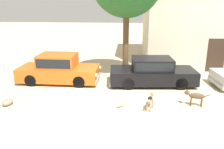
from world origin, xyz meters
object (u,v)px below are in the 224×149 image
(stray_cat, at_px, (121,105))
(stray_dog_tan, at_px, (195,96))
(parked_sedan_second, at_px, (152,72))
(stray_dog_spotted, at_px, (150,99))
(parked_sedan_nearest, at_px, (59,69))

(stray_cat, bearing_deg, stray_dog_tan, 135.09)
(parked_sedan_second, xyz_separation_m, stray_dog_tan, (1.52, -2.56, -0.26))
(stray_dog_tan, bearing_deg, parked_sedan_second, -49.06)
(stray_dog_tan, bearing_deg, stray_dog_spotted, 23.68)
(stray_dog_spotted, relative_size, stray_dog_tan, 0.93)
(parked_sedan_nearest, xyz_separation_m, stray_cat, (3.52, -2.95, -0.68))
(parked_sedan_nearest, height_order, stray_dog_spotted, parked_sedan_nearest)
(parked_sedan_second, height_order, stray_cat, parked_sedan_second)
(parked_sedan_second, relative_size, stray_cat, 9.54)
(stray_cat, bearing_deg, stray_dog_spotted, 122.72)
(parked_sedan_nearest, bearing_deg, stray_cat, -39.19)
(parked_sedan_second, distance_m, stray_dog_spotted, 3.04)
(stray_dog_tan, bearing_deg, stray_cat, 16.06)
(parked_sedan_second, distance_m, stray_cat, 3.32)
(stray_dog_spotted, bearing_deg, parked_sedan_nearest, 74.77)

